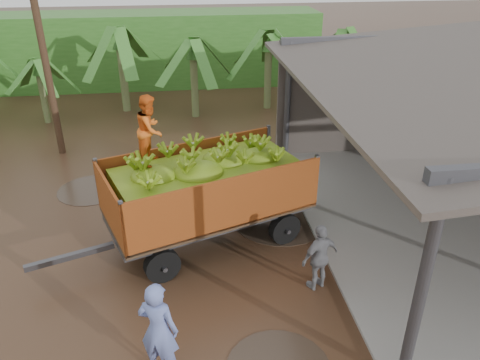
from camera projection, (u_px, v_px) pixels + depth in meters
name	position (u px, v px, depth m)	size (l,w,h in m)	color
ground	(112.00, 272.00, 10.76)	(100.00, 100.00, 0.00)	black
hedge_north	(103.00, 50.00, 23.81)	(22.00, 3.00, 3.60)	#2D661E
banana_trailer	(207.00, 188.00, 11.31)	(6.74, 3.87, 3.84)	#C3571B
man_blue	(159.00, 330.00, 7.88)	(0.70, 0.46, 1.93)	#6576B9
man_grey	(320.00, 257.00, 9.97)	(0.93, 0.39, 1.58)	gray
utility_pole	(42.00, 45.00, 15.08)	(1.20, 0.24, 7.49)	#47301E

